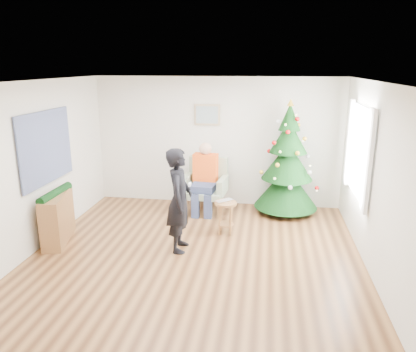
% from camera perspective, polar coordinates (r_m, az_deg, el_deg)
% --- Properties ---
extents(floor, '(5.00, 5.00, 0.00)m').
position_cam_1_polar(floor, '(6.33, -1.74, -11.05)').
color(floor, brown).
rests_on(floor, ground).
extents(ceiling, '(5.00, 5.00, 0.00)m').
position_cam_1_polar(ceiling, '(5.67, -1.95, 13.16)').
color(ceiling, white).
rests_on(ceiling, wall_back).
extents(wall_back, '(5.00, 0.00, 5.00)m').
position_cam_1_polar(wall_back, '(8.28, 1.28, 4.83)').
color(wall_back, silver).
rests_on(wall_back, floor).
extents(wall_front, '(5.00, 0.00, 5.00)m').
position_cam_1_polar(wall_front, '(3.58, -9.15, -9.97)').
color(wall_front, silver).
rests_on(wall_front, floor).
extents(wall_left, '(0.00, 5.00, 5.00)m').
position_cam_1_polar(wall_left, '(6.77, -23.13, 1.17)').
color(wall_left, silver).
rests_on(wall_left, floor).
extents(wall_right, '(0.00, 5.00, 5.00)m').
position_cam_1_polar(wall_right, '(5.96, 22.52, -0.59)').
color(wall_right, silver).
rests_on(wall_right, floor).
extents(window_panel, '(0.04, 1.30, 1.40)m').
position_cam_1_polar(window_panel, '(6.86, 20.55, 3.32)').
color(window_panel, white).
rests_on(window_panel, wall_right).
extents(curtains, '(0.05, 1.75, 1.50)m').
position_cam_1_polar(curtains, '(6.85, 20.30, 3.33)').
color(curtains, white).
rests_on(curtains, wall_right).
extents(christmas_tree, '(1.23, 1.23, 2.22)m').
position_cam_1_polar(christmas_tree, '(7.93, 11.11, 1.83)').
color(christmas_tree, '#3F2816').
rests_on(christmas_tree, floor).
extents(stool, '(0.38, 0.38, 0.57)m').
position_cam_1_polar(stool, '(6.99, 2.48, -5.84)').
color(stool, brown).
rests_on(stool, floor).
extents(laptop, '(0.37, 0.36, 0.02)m').
position_cam_1_polar(laptop, '(6.89, 2.51, -3.59)').
color(laptop, silver).
rests_on(laptop, stool).
extents(armchair, '(0.90, 0.84, 1.05)m').
position_cam_1_polar(armchair, '(8.00, -0.39, -2.26)').
color(armchair, gray).
rests_on(armchair, floor).
extents(seated_person, '(0.49, 0.69, 1.37)m').
position_cam_1_polar(seated_person, '(7.85, -0.52, -0.17)').
color(seated_person, navy).
rests_on(seated_person, armchair).
extents(standing_man, '(0.42, 0.61, 1.63)m').
position_cam_1_polar(standing_man, '(6.24, -4.05, -3.42)').
color(standing_man, black).
rests_on(standing_man, floor).
extents(game_controller, '(0.04, 0.13, 0.04)m').
position_cam_1_polar(game_controller, '(6.09, -2.57, -1.18)').
color(game_controller, white).
rests_on(game_controller, standing_man).
extents(console, '(0.52, 1.04, 0.80)m').
position_cam_1_polar(console, '(7.10, -20.41, -5.55)').
color(console, brown).
rests_on(console, floor).
extents(garland, '(0.14, 0.90, 0.14)m').
position_cam_1_polar(garland, '(6.97, -20.73, -2.31)').
color(garland, black).
rests_on(garland, console).
extents(tapestry, '(0.03, 1.50, 1.15)m').
position_cam_1_polar(tapestry, '(6.95, -21.80, 3.76)').
color(tapestry, black).
rests_on(tapestry, wall_left).
extents(framed_picture, '(0.52, 0.05, 0.42)m').
position_cam_1_polar(framed_picture, '(8.19, -0.13, 8.61)').
color(framed_picture, tan).
rests_on(framed_picture, wall_back).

